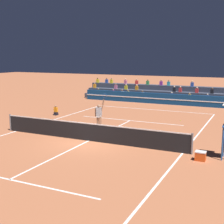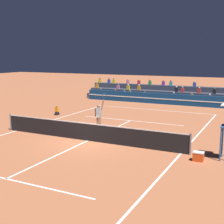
{
  "view_description": "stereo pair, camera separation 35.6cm",
  "coord_description": "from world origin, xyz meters",
  "px_view_note": "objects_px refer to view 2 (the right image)",
  "views": [
    {
      "loc": [
        8.79,
        -15.34,
        4.88
      ],
      "look_at": [
        -0.23,
        3.67,
        1.1
      ],
      "focal_mm": 50.0,
      "sensor_mm": 36.0,
      "label": 1
    },
    {
      "loc": [
        9.11,
        -15.19,
        4.88
      ],
      "look_at": [
        -0.23,
        3.67,
        1.1
      ],
      "focal_mm": 50.0,
      "sensor_mm": 36.0,
      "label": 2
    }
  ],
  "objects_px": {
    "tennis_player": "(99,115)",
    "equipment_cooler": "(198,156)",
    "ball_kid_courtside": "(57,111)",
    "tennis_ball": "(181,121)"
  },
  "relations": [
    {
      "from": "tennis_player",
      "to": "equipment_cooler",
      "type": "distance_m",
      "value": 8.12
    },
    {
      "from": "tennis_player",
      "to": "equipment_cooler",
      "type": "relative_size",
      "value": 5.01
    },
    {
      "from": "ball_kid_courtside",
      "to": "tennis_player",
      "type": "relative_size",
      "value": 0.34
    },
    {
      "from": "ball_kid_courtside",
      "to": "tennis_ball",
      "type": "distance_m",
      "value": 10.23
    },
    {
      "from": "ball_kid_courtside",
      "to": "equipment_cooler",
      "type": "xyz_separation_m",
      "value": [
        12.98,
        -6.61,
        -0.1
      ]
    },
    {
      "from": "tennis_player",
      "to": "equipment_cooler",
      "type": "xyz_separation_m",
      "value": [
        7.27,
        -3.55,
        -0.76
      ]
    },
    {
      "from": "tennis_player",
      "to": "tennis_ball",
      "type": "xyz_separation_m",
      "value": [
        4.27,
        5.22,
        -0.96
      ]
    },
    {
      "from": "equipment_cooler",
      "to": "ball_kid_courtside",
      "type": "bearing_deg",
      "value": 153.03
    },
    {
      "from": "tennis_player",
      "to": "equipment_cooler",
      "type": "bearing_deg",
      "value": -26.0
    },
    {
      "from": "tennis_player",
      "to": "equipment_cooler",
      "type": "height_order",
      "value": "tennis_player"
    }
  ]
}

